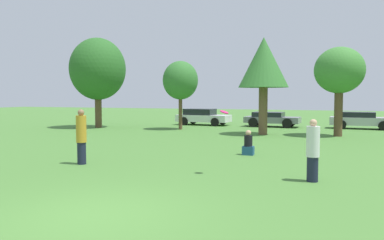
{
  "coord_description": "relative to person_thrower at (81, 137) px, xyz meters",
  "views": [
    {
      "loc": [
        4.3,
        -6.17,
        2.32
      ],
      "look_at": [
        0.06,
        5.28,
        1.55
      ],
      "focal_mm": 35.61,
      "sensor_mm": 36.0,
      "label": 1
    }
  ],
  "objects": [
    {
      "name": "tree_2",
      "position": [
        4.06,
        12.26,
        3.32
      ],
      "size": [
        3.0,
        3.0,
        5.85
      ],
      "color": "brown",
      "rests_on": "ground"
    },
    {
      "name": "tree_0",
      "position": [
        -8.27,
        13.2,
        3.35
      ],
      "size": [
        4.09,
        4.09,
        6.59
      ],
      "color": "brown",
      "rests_on": "ground"
    },
    {
      "name": "parked_car_grey",
      "position": [
        3.64,
        18.42,
        -0.32
      ],
      "size": [
        4.14,
        2.21,
        1.11
      ],
      "rotation": [
        0.0,
        0.0,
        -0.05
      ],
      "color": "slate",
      "rests_on": "ground"
    },
    {
      "name": "bystander_sitting",
      "position": [
        4.9,
        4.02,
        -0.55
      ],
      "size": [
        0.43,
        0.36,
        0.98
      ],
      "color": "navy",
      "rests_on": "ground"
    },
    {
      "name": "person_thrower",
      "position": [
        0.0,
        0.0,
        0.0
      ],
      "size": [
        0.35,
        0.35,
        1.87
      ],
      "rotation": [
        0.0,
        0.0,
        -0.01
      ],
      "color": "#191E33",
      "rests_on": "ground"
    },
    {
      "name": "ground_plane",
      "position": [
        3.7,
        -4.59,
        -0.95
      ],
      "size": [
        120.0,
        120.0,
        0.0
      ],
      "primitive_type": "plane",
      "color": "#477A33"
    },
    {
      "name": "parked_car_silver",
      "position": [
        9.9,
        18.7,
        -0.3
      ],
      "size": [
        4.35,
        2.02,
        1.2
      ],
      "rotation": [
        0.0,
        0.0,
        -0.05
      ],
      "color": "#B2B2B7",
      "rests_on": "ground"
    },
    {
      "name": "tree_3",
      "position": [
        8.32,
        12.76,
        2.79
      ],
      "size": [
        2.81,
        2.81,
        5.14
      ],
      "color": "brown",
      "rests_on": "ground"
    },
    {
      "name": "person_catcher",
      "position": [
        7.52,
        -0.04,
        -0.1
      ],
      "size": [
        0.35,
        0.35,
        1.7
      ],
      "rotation": [
        0.0,
        0.0,
        3.14
      ],
      "color": "#191E33",
      "rests_on": "ground"
    },
    {
      "name": "parked_car_white",
      "position": [
        -1.86,
        18.3,
        -0.26
      ],
      "size": [
        4.32,
        2.19,
        1.31
      ],
      "rotation": [
        0.0,
        0.0,
        -0.05
      ],
      "color": "silver",
      "rests_on": "ground"
    },
    {
      "name": "tree_1",
      "position": [
        -1.96,
        13.82,
        2.46
      ],
      "size": [
        2.45,
        2.45,
        4.76
      ],
      "color": "brown",
      "rests_on": "ground"
    },
    {
      "name": "frisbee",
      "position": [
        5.03,
        -0.01,
        0.91
      ],
      "size": [
        0.25,
        0.25,
        0.12
      ],
      "color": "#F21E72"
    }
  ]
}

